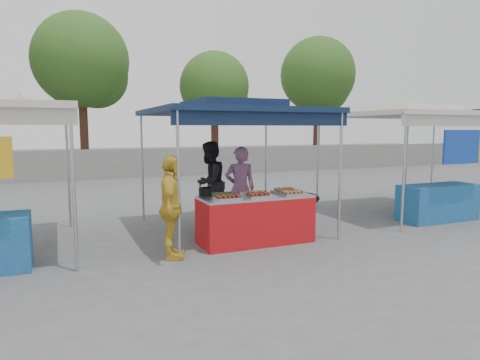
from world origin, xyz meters
name	(u,v)px	position (x,y,z in m)	size (l,w,h in m)	color
ground_plane	(253,241)	(0.00, 0.00, 0.00)	(80.00, 80.00, 0.00)	#525254
back_wall	(141,163)	(0.00, 11.00, 0.60)	(40.00, 0.25, 1.20)	slate
main_canopy	(233,111)	(0.00, 0.97, 2.37)	(3.20, 3.20, 2.57)	#ACACB2
neighbor_stall_right	(420,147)	(4.50, 0.57, 1.60)	(3.20, 3.20, 2.57)	#ACACB2
tree_1	(85,65)	(-1.92, 13.14, 4.76)	(4.05, 4.05, 6.96)	#3B2016
tree_2	(217,90)	(3.97, 12.67, 3.87)	(3.38, 3.29, 5.66)	#3B2016
tree_3	(319,78)	(10.21, 13.39, 4.77)	(4.05, 4.05, 6.96)	#3B2016
vendor_table	(255,219)	(0.00, -0.10, 0.43)	(2.00, 0.80, 0.85)	#B11015
food_tray_fl	(228,198)	(-0.63, -0.34, 0.88)	(0.42, 0.30, 0.07)	#B7B7BC
food_tray_fm	(259,196)	(-0.04, -0.32, 0.88)	(0.42, 0.30, 0.07)	#B7B7BC
food_tray_fr	(293,193)	(0.61, -0.34, 0.88)	(0.42, 0.30, 0.07)	#B7B7BC
food_tray_bl	(223,195)	(-0.58, -0.04, 0.88)	(0.42, 0.30, 0.07)	#B7B7BC
food_tray_bm	(254,193)	(0.01, -0.03, 0.88)	(0.42, 0.30, 0.07)	#B7B7BC
food_tray_br	(284,191)	(0.63, -0.01, 0.88)	(0.42, 0.30, 0.07)	#B7B7BC
cooking_pot	(206,192)	(-0.81, 0.24, 0.92)	(0.25, 0.25, 0.14)	black
skewer_cup	(250,194)	(-0.14, -0.19, 0.90)	(0.08, 0.08, 0.10)	#ACACB2
wok_burner	(307,209)	(1.18, 0.08, 0.48)	(0.48, 0.48, 0.81)	black
crate_left	(220,228)	(-0.42, 0.58, 0.15)	(0.49, 0.35, 0.30)	#123995
crate_right	(252,225)	(0.27, 0.65, 0.14)	(0.48, 0.34, 0.29)	#123995
crate_stacked	(252,211)	(0.27, 0.65, 0.42)	(0.45, 0.32, 0.27)	#123995
vendor_woman	(240,188)	(0.14, 0.92, 0.84)	(0.61, 0.40, 1.67)	#7E5076
helper_man	(210,182)	(-0.21, 1.78, 0.88)	(0.85, 0.67, 1.76)	black
customer_person	(171,208)	(-1.60, -0.44, 0.81)	(0.95, 0.40, 1.62)	gold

